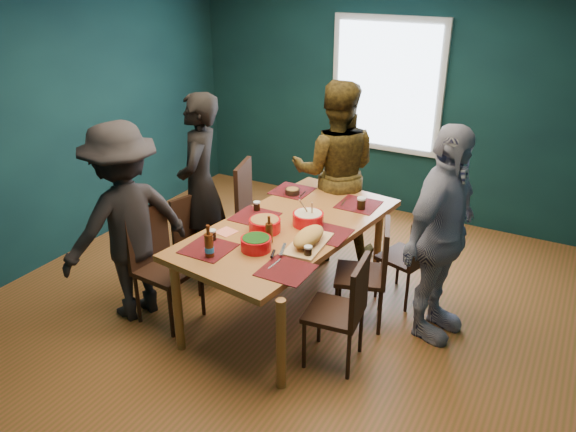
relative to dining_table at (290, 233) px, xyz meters
The scene contains 26 objects.
room 0.71m from the dining_table, 105.65° to the left, with size 5.01×5.01×2.71m.
dining_table is the anchor object (origin of this frame).
chair_left_far 1.04m from the dining_table, 139.62° to the left, with size 0.57×0.57×1.03m.
chair_left_mid 1.03m from the dining_table, behind, with size 0.49×0.49×0.87m.
chair_left_near 1.14m from the dining_table, 143.00° to the right, with size 0.49×0.49×1.01m.
chair_right_far 1.13m from the dining_table, 32.63° to the left, with size 0.49×0.49×0.87m.
chair_right_mid 0.76m from the dining_table, ahead, with size 0.54×0.54×0.93m.
chair_right_near 0.93m from the dining_table, 33.66° to the right, with size 0.46×0.46×0.91m.
person_far_left 1.12m from the dining_table, 169.91° to the left, with size 0.66×0.43×1.80m, color black.
person_back 1.13m from the dining_table, 94.28° to the left, with size 0.90×0.70×1.85m, color black.
person_right 1.27m from the dining_table, 10.69° to the left, with size 1.06×0.44×1.80m, color white.
person_near_left 1.39m from the dining_table, 147.26° to the right, with size 1.12×0.65×1.74m, color black.
bowl_salad 0.27m from the dining_table, 122.08° to the right, with size 0.27×0.27×0.11m.
bowl_dumpling 0.21m from the dining_table, 32.46° to the left, with size 0.27×0.27×0.25m.
bowl_herbs 0.54m from the dining_table, 91.69° to the right, with size 0.24×0.24×0.11m.
cutting_board 0.43m from the dining_table, 39.58° to the right, with size 0.32×0.63×0.14m.
small_bowl 0.70m from the dining_table, 116.54° to the left, with size 0.14×0.14×0.06m.
beer_bottle_a 0.85m from the dining_table, 108.41° to the right, with size 0.07×0.07×0.27m.
beer_bottle_b 0.39m from the dining_table, 88.64° to the right, with size 0.06×0.06×0.23m.
cola_glass_a 0.70m from the dining_table, 126.50° to the right, with size 0.07×0.07×0.09m.
cola_glass_b 0.59m from the dining_table, 47.18° to the right, with size 0.06×0.06×0.09m.
cola_glass_c 0.75m from the dining_table, 56.06° to the left, with size 0.08×0.08×0.11m.
cola_glass_d 0.44m from the dining_table, 163.26° to the left, with size 0.06×0.06×0.09m.
napkin_a 0.40m from the dining_table, ahead, with size 0.16×0.16×0.00m, color #FF826B.
napkin_b 0.55m from the dining_table, 136.71° to the right, with size 0.15×0.15×0.00m, color #FF826B.
napkin_c 0.84m from the dining_table, 62.58° to the right, with size 0.13×0.13×0.00m, color #FF826B.
Camera 1 is at (2.17, -3.83, 2.88)m, focal length 35.00 mm.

